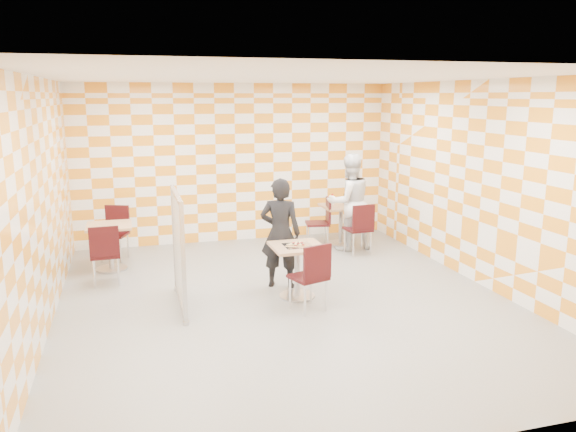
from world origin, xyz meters
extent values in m
plane|color=gray|center=(0.00, 0.00, 0.00)|extent=(7.00, 7.00, 0.00)
plane|color=white|center=(0.00, 0.00, 3.00)|extent=(7.00, 7.00, 0.00)
plane|color=white|center=(0.00, 3.50, 1.50)|extent=(6.00, 0.00, 6.00)
plane|color=white|center=(-3.00, 0.00, 1.50)|extent=(0.00, 7.00, 7.00)
plane|color=white|center=(3.00, 0.00, 1.50)|extent=(0.00, 7.00, 7.00)
cube|color=tan|center=(0.20, 0.10, 0.73)|extent=(0.70, 0.70, 0.04)
cylinder|color=#A5A5AA|center=(0.20, 0.10, 0.37)|extent=(0.08, 0.08, 0.70)
cylinder|color=#A5A5AA|center=(0.20, 0.10, 0.01)|extent=(0.50, 0.50, 0.03)
cube|color=tan|center=(1.83, 2.62, 0.73)|extent=(0.70, 0.70, 0.04)
cylinder|color=#A5A5AA|center=(1.83, 2.62, 0.37)|extent=(0.08, 0.08, 0.70)
cylinder|color=#A5A5AA|center=(1.83, 2.62, 0.01)|extent=(0.50, 0.50, 0.03)
cube|color=tan|center=(-2.32, 2.15, 0.73)|extent=(0.70, 0.70, 0.04)
cylinder|color=#A5A5AA|center=(-2.32, 2.15, 0.37)|extent=(0.08, 0.08, 0.70)
cylinder|color=#A5A5AA|center=(-2.32, 2.15, 0.01)|extent=(0.50, 0.50, 0.03)
cube|color=black|center=(0.20, -0.40, 0.45)|extent=(0.53, 0.53, 0.04)
cube|color=black|center=(0.26, -0.59, 0.70)|extent=(0.41, 0.17, 0.45)
cylinder|color=silver|center=(0.31, -0.18, 0.21)|extent=(0.03, 0.03, 0.43)
cylinder|color=silver|center=(-0.01, -0.29, 0.21)|extent=(0.03, 0.03, 0.43)
cylinder|color=silver|center=(0.42, -0.51, 0.21)|extent=(0.03, 0.03, 0.43)
cylinder|color=silver|center=(0.09, -0.61, 0.21)|extent=(0.03, 0.03, 0.43)
cube|color=black|center=(1.88, 1.91, 0.45)|extent=(0.45, 0.45, 0.04)
cube|color=black|center=(1.90, 1.71, 0.70)|extent=(0.42, 0.07, 0.45)
cylinder|color=silver|center=(2.04, 2.10, 0.21)|extent=(0.03, 0.03, 0.43)
cylinder|color=silver|center=(1.70, 2.07, 0.21)|extent=(0.03, 0.03, 0.43)
cylinder|color=silver|center=(2.06, 1.76, 0.21)|extent=(0.03, 0.03, 0.43)
cylinder|color=silver|center=(1.72, 1.73, 0.21)|extent=(0.03, 0.03, 0.43)
cube|color=black|center=(1.34, 2.54, 0.45)|extent=(0.49, 0.49, 0.04)
cube|color=black|center=(1.53, 2.51, 0.70)|extent=(0.12, 0.42, 0.45)
cylinder|color=silver|center=(1.20, 2.74, 0.21)|extent=(0.03, 0.03, 0.43)
cylinder|color=silver|center=(1.14, 2.41, 0.21)|extent=(0.03, 0.03, 0.43)
cylinder|color=silver|center=(1.54, 2.68, 0.21)|extent=(0.03, 0.03, 0.43)
cylinder|color=silver|center=(1.47, 2.34, 0.21)|extent=(0.03, 0.03, 0.43)
cube|color=black|center=(-2.38, 1.43, 0.45)|extent=(0.44, 0.44, 0.04)
cube|color=black|center=(-2.37, 1.23, 0.70)|extent=(0.42, 0.06, 0.45)
cylinder|color=silver|center=(-2.22, 1.61, 0.21)|extent=(0.03, 0.03, 0.43)
cylinder|color=silver|center=(-2.56, 1.60, 0.21)|extent=(0.03, 0.03, 0.43)
cylinder|color=silver|center=(-2.20, 1.27, 0.21)|extent=(0.03, 0.03, 0.43)
cylinder|color=silver|center=(-2.54, 1.26, 0.21)|extent=(0.03, 0.03, 0.43)
cube|color=black|center=(-2.28, 2.68, 0.45)|extent=(0.54, 0.54, 0.04)
cube|color=black|center=(-2.20, 2.87, 0.70)|extent=(0.41, 0.19, 0.45)
cylinder|color=silver|center=(-2.50, 2.58, 0.21)|extent=(0.03, 0.03, 0.43)
cylinder|color=silver|center=(-2.18, 2.46, 0.21)|extent=(0.03, 0.03, 0.43)
cylinder|color=silver|center=(-2.37, 2.90, 0.21)|extent=(0.03, 0.03, 0.43)
cylinder|color=silver|center=(-2.06, 2.78, 0.21)|extent=(0.03, 0.03, 0.43)
cube|color=white|center=(-1.40, 0.18, 0.80)|extent=(0.02, 1.30, 1.40)
cube|color=#B2B2B7|center=(-1.40, 0.18, 1.52)|extent=(0.05, 1.30, 0.05)
cube|color=#B2B2B7|center=(-1.40, 0.18, 0.08)|extent=(0.05, 1.30, 0.05)
cube|color=#B2B2B7|center=(-1.40, -0.47, 0.80)|extent=(0.05, 0.05, 1.50)
cylinder|color=#B2B2B7|center=(-1.40, -0.47, 0.03)|extent=(0.08, 0.08, 0.05)
cube|color=#B2B2B7|center=(-1.40, 0.83, 0.80)|extent=(0.05, 0.05, 1.50)
cylinder|color=#B2B2B7|center=(-1.40, 0.83, 0.03)|extent=(0.08, 0.08, 0.05)
imported|color=black|center=(0.10, 0.61, 0.81)|extent=(0.70, 0.60, 1.62)
imported|color=white|center=(1.85, 2.26, 0.88)|extent=(0.90, 0.73, 1.76)
cube|color=silver|center=(0.20, 0.08, 0.75)|extent=(0.38, 0.34, 0.01)
cone|color=tan|center=(0.20, 0.08, 0.77)|extent=(0.40, 0.40, 0.02)
cone|color=#F2D88C|center=(0.20, 0.10, 0.78)|extent=(0.33, 0.33, 0.01)
cylinder|color=maroon|center=(0.14, -0.02, 0.79)|extent=(0.04, 0.04, 0.01)
cylinder|color=maroon|center=(0.25, -0.01, 0.79)|extent=(0.04, 0.04, 0.01)
cylinder|color=maroon|center=(0.20, 0.06, 0.79)|extent=(0.04, 0.04, 0.01)
cylinder|color=maroon|center=(0.15, 0.11, 0.79)|extent=(0.04, 0.04, 0.01)
cylinder|color=maroon|center=(0.26, 0.09, 0.79)|extent=(0.04, 0.04, 0.01)
torus|color=black|center=(0.25, 0.05, 0.79)|extent=(0.03, 0.03, 0.01)
torus|color=black|center=(0.18, 0.02, 0.79)|extent=(0.03, 0.03, 0.01)
torus|color=black|center=(0.22, 0.12, 0.79)|extent=(0.03, 0.03, 0.01)
torus|color=black|center=(0.13, 0.06, 0.79)|extent=(0.03, 0.03, 0.01)
cylinder|color=white|center=(1.71, 2.77, 0.83)|extent=(0.06, 0.06, 0.16)
cylinder|color=red|center=(1.71, 2.77, 0.93)|extent=(0.04, 0.04, 0.04)
cylinder|color=black|center=(1.96, 2.73, 0.85)|extent=(0.07, 0.07, 0.20)
cylinder|color=red|center=(1.96, 2.73, 0.96)|extent=(0.03, 0.03, 0.03)
camera|label=1|loc=(-1.97, -7.04, 2.77)|focal=35.00mm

